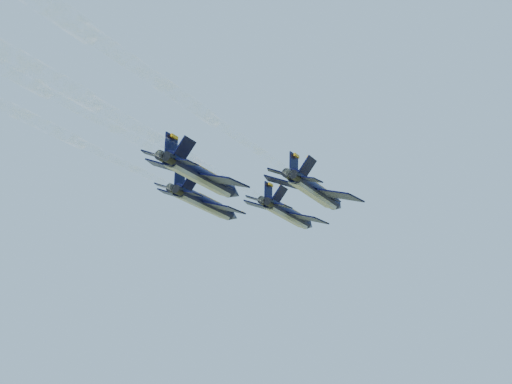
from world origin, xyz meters
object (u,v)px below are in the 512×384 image
(jet_lead, at_px, (289,214))
(jet_right, at_px, (316,191))
(jet_left, at_px, (206,203))
(jet_slot, at_px, (202,176))

(jet_lead, xyz_separation_m, jet_right, (7.11, -14.05, 0.00))
(jet_left, distance_m, jet_right, 17.02)
(jet_lead, distance_m, jet_left, 14.40)
(jet_lead, xyz_separation_m, jet_slot, (-4.55, -25.69, 0.00))
(jet_right, bearing_deg, jet_lead, 127.78)
(jet_lead, bearing_deg, jet_left, -120.79)
(jet_left, xyz_separation_m, jet_slot, (5.03, -14.95, 0.00))
(jet_lead, relative_size, jet_left, 1.00)
(jet_right, relative_size, jet_slot, 1.00)
(jet_left, distance_m, jet_slot, 15.77)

